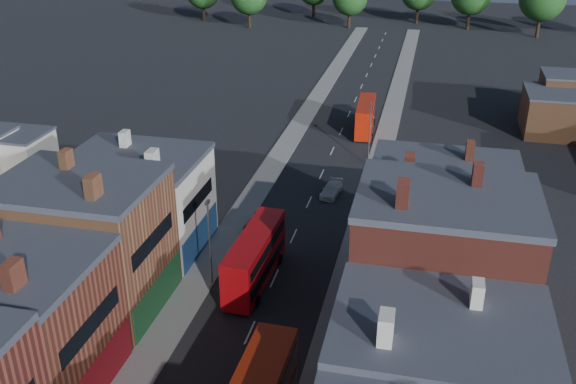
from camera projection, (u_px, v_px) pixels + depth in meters
The scene contains 9 objects.
pavement_west at pixel (258, 189), 74.75m from camera, with size 3.00×200.00×0.12m, color gray.
pavement_east at pixel (369, 200), 72.12m from camera, with size 3.00×200.00×0.12m, color gray.
lamp_post_2 at pixel (209, 237), 54.87m from camera, with size 0.25×0.70×8.12m.
lamp_post_3 at pixel (370, 131), 79.22m from camera, with size 0.25×0.70×8.12m.
bus_0 at pixel (255, 257), 56.01m from camera, with size 3.08×11.03×4.73m.
bus_2 at pixel (366, 116), 91.64m from camera, with size 2.98×10.28×4.39m.
car_2 at pixel (259, 222), 65.85m from camera, with size 2.26×4.89×1.36m, color black.
car_3 at pixel (331, 190), 73.16m from camera, with size 1.84×4.52×1.31m, color silver.
ped_3 at pixel (349, 327), 49.56m from camera, with size 1.00×0.46×1.71m, color #514C45.
Camera 1 is at (12.12, -15.29, 31.55)m, focal length 40.00 mm.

